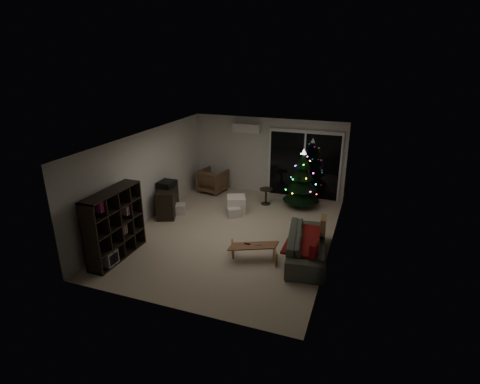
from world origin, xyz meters
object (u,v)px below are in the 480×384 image
(bookshelf, at_px, (107,223))
(coffee_table, at_px, (253,252))
(sofa, at_px, (307,245))
(media_cabinet, at_px, (168,200))
(armchair, at_px, (213,181))
(christmas_tree, at_px, (302,178))

(bookshelf, distance_m, coffee_table, 3.38)
(sofa, distance_m, coffee_table, 1.23)
(media_cabinet, relative_size, sofa, 0.60)
(armchair, xyz_separation_m, christmas_tree, (3.05, -0.26, 0.51))
(armchair, height_order, christmas_tree, christmas_tree)
(media_cabinet, distance_m, sofa, 4.46)
(media_cabinet, relative_size, armchair, 1.52)
(media_cabinet, height_order, armchair, media_cabinet)
(armchair, relative_size, sofa, 0.39)
(bookshelf, bearing_deg, sofa, 3.80)
(armchair, relative_size, coffee_table, 0.79)
(sofa, relative_size, christmas_tree, 1.20)
(sofa, distance_m, christmas_tree, 3.16)
(media_cabinet, bearing_deg, armchair, 53.87)
(media_cabinet, xyz_separation_m, armchair, (0.51, 2.09, -0.02))
(sofa, xyz_separation_m, coffee_table, (-1.13, -0.45, -0.14))
(christmas_tree, bearing_deg, bookshelf, -128.69)
(sofa, bearing_deg, coffee_table, 103.15)
(bookshelf, bearing_deg, media_cabinet, 75.41)
(media_cabinet, bearing_deg, coffee_table, -49.74)
(bookshelf, height_order, armchair, bookshelf)
(media_cabinet, relative_size, coffee_table, 1.20)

